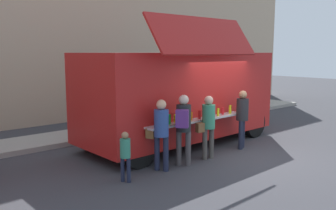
# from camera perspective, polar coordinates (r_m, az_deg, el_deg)

# --- Properties ---
(ground_plane) EXTENTS (60.00, 60.00, 0.00)m
(ground_plane) POSITION_cam_1_polar(r_m,az_deg,el_deg) (9.88, 12.56, -7.93)
(ground_plane) COLOR #38383D
(curb_strip) EXTENTS (28.00, 1.60, 0.15)m
(curb_strip) POSITION_cam_1_polar(r_m,az_deg,el_deg) (11.23, -23.11, -6.05)
(curb_strip) COLOR #9E998E
(curb_strip) RESTS_ON ground
(building_behind) EXTENTS (32.00, 2.40, 8.44)m
(building_behind) POSITION_cam_1_polar(r_m,az_deg,el_deg) (15.00, -24.95, 13.30)
(building_behind) COLOR tan
(building_behind) RESTS_ON ground
(food_truck_main) EXTENTS (6.22, 3.23, 3.67)m
(food_truck_main) POSITION_cam_1_polar(r_m,az_deg,el_deg) (10.67, 1.97, 1.76)
(food_truck_main) COLOR #B31D1A
(food_truck_main) RESTS_ON ground
(trash_bin) EXTENTS (0.60, 0.60, 0.92)m
(trash_bin) POSITION_cam_1_polar(r_m,az_deg,el_deg) (15.11, 6.65, -0.34)
(trash_bin) COLOR #2F6237
(trash_bin) RESTS_ON ground
(customer_front_ordering) EXTENTS (0.55, 0.34, 1.66)m
(customer_front_ordering) POSITION_cam_1_polar(r_m,az_deg,el_deg) (9.18, 6.45, -2.72)
(customer_front_ordering) COLOR #49433E
(customer_front_ordering) RESTS_ON ground
(customer_mid_with_backpack) EXTENTS (0.55, 0.53, 1.75)m
(customer_mid_with_backpack) POSITION_cam_1_polar(r_m,az_deg,el_deg) (8.56, 2.49, -2.88)
(customer_mid_with_backpack) COLOR #484344
(customer_mid_with_backpack) RESTS_ON ground
(customer_rear_waiting) EXTENTS (0.41, 0.53, 1.68)m
(customer_rear_waiting) POSITION_cam_1_polar(r_m,az_deg,el_deg) (8.23, -1.18, -3.86)
(customer_rear_waiting) COLOR #1D2239
(customer_rear_waiting) RESTS_ON ground
(customer_extra_browsing) EXTENTS (0.34, 0.34, 1.68)m
(customer_extra_browsing) POSITION_cam_1_polar(r_m,az_deg,el_deg) (10.37, 11.85, -1.44)
(customer_extra_browsing) COLOR #1E2235
(customer_extra_browsing) RESTS_ON ground
(child_near_queue) EXTENTS (0.22, 0.22, 1.10)m
(child_near_queue) POSITION_cam_1_polar(r_m,az_deg,el_deg) (7.63, -6.89, -7.54)
(child_near_queue) COLOR #1C2239
(child_near_queue) RESTS_ON ground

